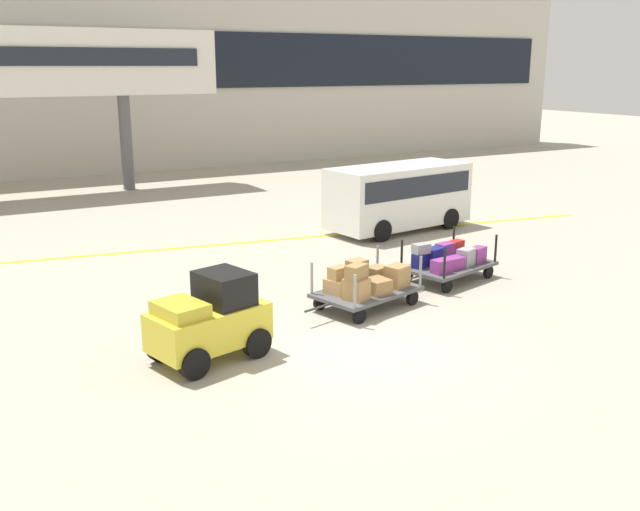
% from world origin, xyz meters
% --- Properties ---
extents(ground_plane, '(120.00, 120.00, 0.00)m').
position_xyz_m(ground_plane, '(0.00, 0.00, 0.00)').
color(ground_plane, '#A8A08E').
extents(apron_lead_line, '(19.10, 3.35, 0.01)m').
position_xyz_m(apron_lead_line, '(3.83, 8.36, 0.00)').
color(apron_lead_line, yellow).
rests_on(apron_lead_line, ground_plane).
extents(terminal_building, '(60.90, 2.51, 9.92)m').
position_xyz_m(terminal_building, '(0.00, 25.98, 4.97)').
color(terminal_building, '#BCB7AD').
rests_on(terminal_building, ground_plane).
extents(baggage_tug, '(2.31, 1.66, 1.58)m').
position_xyz_m(baggage_tug, '(-2.59, 0.92, 0.75)').
color(baggage_tug, gold).
rests_on(baggage_tug, ground_plane).
extents(baggage_cart_lead, '(3.09, 1.92, 1.16)m').
position_xyz_m(baggage_cart_lead, '(1.40, 1.90, 0.55)').
color(baggage_cart_lead, '#4C4C4F').
rests_on(baggage_cart_lead, ground_plane).
extents(baggage_cart_middle, '(3.09, 1.92, 1.10)m').
position_xyz_m(baggage_cart_middle, '(4.35, 2.69, 0.50)').
color(baggage_cart_middle, '#4C4C4F').
rests_on(baggage_cart_middle, ground_plane).
extents(shuttle_van, '(5.00, 2.48, 2.10)m').
position_xyz_m(shuttle_van, '(6.54, 7.90, 1.23)').
color(shuttle_van, white).
rests_on(shuttle_van, ground_plane).
extents(safety_cone_near, '(0.36, 0.36, 0.55)m').
position_xyz_m(safety_cone_near, '(-1.10, 3.73, 0.28)').
color(safety_cone_near, orange).
rests_on(safety_cone_near, ground_plane).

